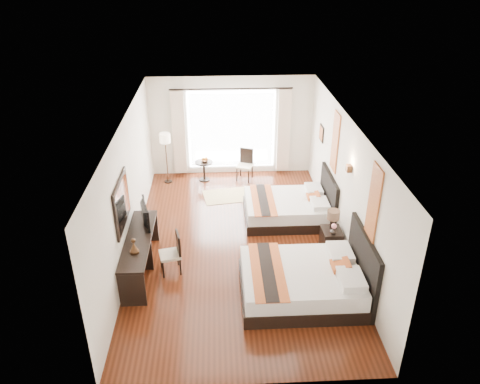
{
  "coord_description": "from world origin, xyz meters",
  "views": [
    {
      "loc": [
        -0.4,
        -8.6,
        5.78
      ],
      "look_at": [
        0.06,
        0.2,
        1.18
      ],
      "focal_mm": 35.0,
      "sensor_mm": 36.0,
      "label": 1
    }
  ],
  "objects_px": {
    "bed_near": "(306,281)",
    "vase": "(334,231)",
    "table_lamp": "(333,216)",
    "window_chair": "(245,170)",
    "nightstand": "(331,240)",
    "console_desk": "(140,254)",
    "television": "(142,214)",
    "floor_lamp": "(165,142)",
    "side_table": "(204,171)",
    "fruit_bowl": "(205,161)",
    "bed_far": "(290,207)",
    "desk_chair": "(171,260)"
  },
  "relations": [
    {
      "from": "bed_near",
      "to": "console_desk",
      "type": "height_order",
      "value": "bed_near"
    },
    {
      "from": "table_lamp",
      "to": "television",
      "type": "distance_m",
      "value": 3.98
    },
    {
      "from": "side_table",
      "to": "window_chair",
      "type": "xyz_separation_m",
      "value": [
        1.14,
        0.0,
        -0.01
      ]
    },
    {
      "from": "bed_far",
      "to": "side_table",
      "type": "xyz_separation_m",
      "value": [
        -2.08,
        2.22,
        -0.02
      ]
    },
    {
      "from": "bed_near",
      "to": "vase",
      "type": "bearing_deg",
      "value": 58.75
    },
    {
      "from": "table_lamp",
      "to": "vase",
      "type": "distance_m",
      "value": 0.32
    },
    {
      "from": "bed_far",
      "to": "fruit_bowl",
      "type": "distance_m",
      "value": 3.04
    },
    {
      "from": "table_lamp",
      "to": "window_chair",
      "type": "relative_size",
      "value": 0.48
    },
    {
      "from": "desk_chair",
      "to": "side_table",
      "type": "height_order",
      "value": "desk_chair"
    },
    {
      "from": "television",
      "to": "side_table",
      "type": "bearing_deg",
      "value": -33.07
    },
    {
      "from": "desk_chair",
      "to": "window_chair",
      "type": "height_order",
      "value": "window_chair"
    },
    {
      "from": "floor_lamp",
      "to": "window_chair",
      "type": "relative_size",
      "value": 1.63
    },
    {
      "from": "floor_lamp",
      "to": "fruit_bowl",
      "type": "height_order",
      "value": "floor_lamp"
    },
    {
      "from": "side_table",
      "to": "floor_lamp",
      "type": "bearing_deg",
      "value": -176.01
    },
    {
      "from": "nightstand",
      "to": "table_lamp",
      "type": "xyz_separation_m",
      "value": [
        0.01,
        0.07,
        0.54
      ]
    },
    {
      "from": "desk_chair",
      "to": "fruit_bowl",
      "type": "height_order",
      "value": "desk_chair"
    },
    {
      "from": "television",
      "to": "nightstand",
      "type": "bearing_deg",
      "value": -104.94
    },
    {
      "from": "bed_near",
      "to": "vase",
      "type": "height_order",
      "value": "bed_near"
    },
    {
      "from": "fruit_bowl",
      "to": "table_lamp",
      "type": "bearing_deg",
      "value": -51.62
    },
    {
      "from": "window_chair",
      "to": "table_lamp",
      "type": "bearing_deg",
      "value": 46.29
    },
    {
      "from": "bed_far",
      "to": "television",
      "type": "xyz_separation_m",
      "value": [
        -3.26,
        -1.32,
        0.69
      ]
    },
    {
      "from": "bed_far",
      "to": "fruit_bowl",
      "type": "bearing_deg",
      "value": 132.82
    },
    {
      "from": "vase",
      "to": "side_table",
      "type": "xyz_separation_m",
      "value": [
        -2.76,
        3.72,
        -0.29
      ]
    },
    {
      "from": "bed_far",
      "to": "console_desk",
      "type": "distance_m",
      "value": 3.78
    },
    {
      "from": "nightstand",
      "to": "desk_chair",
      "type": "distance_m",
      "value": 3.41
    },
    {
      "from": "bed_far",
      "to": "nightstand",
      "type": "height_order",
      "value": "bed_far"
    },
    {
      "from": "desk_chair",
      "to": "side_table",
      "type": "relative_size",
      "value": 1.55
    },
    {
      "from": "television",
      "to": "fruit_bowl",
      "type": "bearing_deg",
      "value": -33.4
    },
    {
      "from": "bed_far",
      "to": "window_chair",
      "type": "relative_size",
      "value": 2.32
    },
    {
      "from": "console_desk",
      "to": "bed_near",
      "type": "bearing_deg",
      "value": -16.67
    },
    {
      "from": "vase",
      "to": "window_chair",
      "type": "distance_m",
      "value": 4.07
    },
    {
      "from": "bed_near",
      "to": "side_table",
      "type": "distance_m",
      "value": 5.4
    },
    {
      "from": "bed_near",
      "to": "television",
      "type": "height_order",
      "value": "bed_near"
    },
    {
      "from": "nightstand",
      "to": "table_lamp",
      "type": "distance_m",
      "value": 0.55
    },
    {
      "from": "nightstand",
      "to": "vase",
      "type": "relative_size",
      "value": 3.64
    },
    {
      "from": "bed_near",
      "to": "television",
      "type": "relative_size",
      "value": 2.8
    },
    {
      "from": "bed_far",
      "to": "side_table",
      "type": "relative_size",
      "value": 3.61
    },
    {
      "from": "television",
      "to": "floor_lamp",
      "type": "bearing_deg",
      "value": -17.49
    },
    {
      "from": "table_lamp",
      "to": "television",
      "type": "relative_size",
      "value": 0.52
    },
    {
      "from": "console_desk",
      "to": "fruit_bowl",
      "type": "bearing_deg",
      "value": 73.31
    },
    {
      "from": "fruit_bowl",
      "to": "bed_far",
      "type": "bearing_deg",
      "value": -47.18
    },
    {
      "from": "fruit_bowl",
      "to": "window_chair",
      "type": "relative_size",
      "value": 0.25
    },
    {
      "from": "vase",
      "to": "television",
      "type": "xyz_separation_m",
      "value": [
        -3.94,
        0.18,
        0.42
      ]
    },
    {
      "from": "nightstand",
      "to": "vase",
      "type": "bearing_deg",
      "value": -94.94
    },
    {
      "from": "fruit_bowl",
      "to": "television",
      "type": "bearing_deg",
      "value": -108.82
    },
    {
      "from": "bed_far",
      "to": "vase",
      "type": "xyz_separation_m",
      "value": [
        0.68,
        -1.5,
        0.27
      ]
    },
    {
      "from": "vase",
      "to": "bed_near",
      "type": "bearing_deg",
      "value": -121.25
    },
    {
      "from": "floor_lamp",
      "to": "table_lamp",
      "type": "bearing_deg",
      "value": -42.0
    },
    {
      "from": "bed_far",
      "to": "fruit_bowl",
      "type": "relative_size",
      "value": 9.21
    },
    {
      "from": "bed_far",
      "to": "window_chair",
      "type": "bearing_deg",
      "value": 112.99
    }
  ]
}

